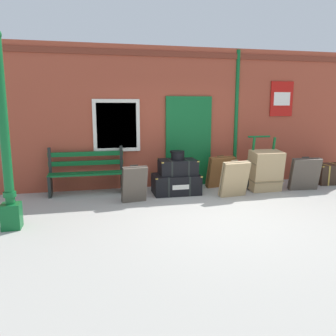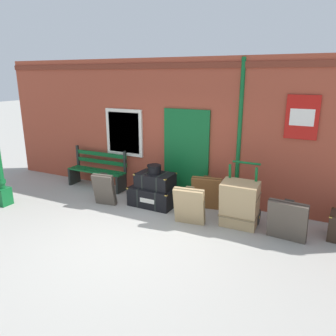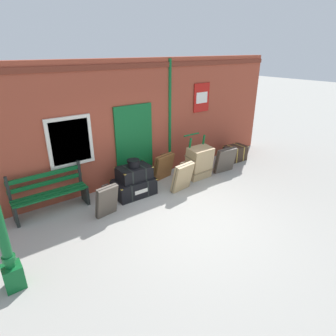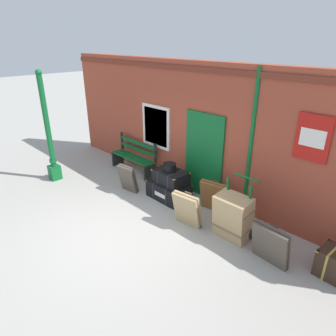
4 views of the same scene
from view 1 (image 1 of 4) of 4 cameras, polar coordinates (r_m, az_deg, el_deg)
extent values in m
plane|color=#A3A099|center=(5.95, 8.96, -8.16)|extent=(60.00, 60.00, 0.00)
cube|color=#9E422D|center=(8.11, 2.35, 8.44)|extent=(10.40, 0.30, 3.20)
cube|color=maroon|center=(8.02, 2.76, 18.59)|extent=(10.40, 0.03, 0.12)
cube|color=#0F5B28|center=(8.01, 3.49, 4.46)|extent=(1.10, 0.05, 2.10)
cube|color=#093718|center=(8.00, 3.51, 4.46)|extent=(0.06, 0.02, 2.10)
cube|color=silver|center=(7.67, -8.67, 7.10)|extent=(1.04, 0.06, 1.16)
cube|color=silver|center=(7.65, -8.66, 7.09)|extent=(0.88, 0.02, 1.00)
cylinder|color=#0F5B28|center=(8.41, 11.42, 8.32)|extent=(0.09, 0.09, 3.14)
cube|color=#B7140F|center=(8.94, 18.63, 10.99)|extent=(0.60, 0.02, 0.84)
cube|color=white|center=(8.93, 18.67, 10.99)|extent=(0.44, 0.01, 0.32)
cube|color=#0F5B28|center=(5.82, -24.88, -7.36)|extent=(0.28, 0.28, 0.40)
cylinder|color=#0F5B28|center=(5.58, -26.00, 6.63)|extent=(0.14, 0.14, 2.43)
cylinder|color=#0F5B28|center=(5.73, -25.15, -4.02)|extent=(0.19, 0.19, 0.08)
cube|color=#0F5B28|center=(7.31, -13.54, -1.14)|extent=(1.60, 0.09, 0.04)
cube|color=#0F5B28|center=(7.45, -13.54, -0.93)|extent=(1.60, 0.09, 0.04)
cube|color=#0F5B28|center=(7.59, -13.53, -0.73)|extent=(1.60, 0.09, 0.04)
cube|color=#0F5B28|center=(7.61, -13.59, 0.83)|extent=(1.60, 0.05, 0.10)
cube|color=#0F5B28|center=(7.58, -13.66, 2.32)|extent=(1.60, 0.05, 0.10)
cube|color=black|center=(7.55, -19.24, -2.84)|extent=(0.06, 0.40, 0.45)
cube|color=black|center=(7.65, -19.32, 1.19)|extent=(0.06, 0.06, 0.56)
cube|color=black|center=(7.53, -7.67, -2.37)|extent=(0.06, 0.40, 0.45)
cube|color=black|center=(7.63, -7.90, 1.66)|extent=(0.06, 0.06, 0.56)
cube|color=black|center=(7.36, 1.36, -2.70)|extent=(1.01, 0.66, 0.42)
cube|color=black|center=(7.31, -0.36, -2.79)|extent=(0.05, 0.65, 0.43)
cube|color=black|center=(7.41, 3.06, -2.61)|extent=(0.05, 0.65, 0.43)
cube|color=#B79338|center=(6.93, -1.92, -1.85)|extent=(0.05, 0.05, 0.02)
cube|color=#B79338|center=(7.16, 5.67, -1.50)|extent=(0.05, 0.05, 0.02)
cube|color=#B79338|center=(7.51, -2.73, -0.89)|extent=(0.05, 0.05, 0.02)
cube|color=#B79338|center=(7.72, 4.32, -0.60)|extent=(0.05, 0.05, 0.02)
cube|color=silver|center=(7.06, 2.19, -3.27)|extent=(0.36, 0.01, 0.10)
cube|color=black|center=(7.31, 1.65, 0.18)|extent=(0.81, 0.56, 0.32)
cube|color=black|center=(7.27, 0.27, 0.13)|extent=(0.05, 0.55, 0.33)
cube|color=black|center=(7.35, 3.01, 0.23)|extent=(0.05, 0.55, 0.33)
cube|color=#B79338|center=(6.97, -0.91, 0.90)|extent=(0.05, 0.05, 0.02)
cube|color=#B79338|center=(7.15, 5.09, 1.11)|extent=(0.05, 0.05, 0.02)
cube|color=#B79338|center=(7.45, -1.64, 1.53)|extent=(0.05, 0.05, 0.02)
cube|color=#B79338|center=(7.62, 4.00, 1.71)|extent=(0.05, 0.05, 0.02)
cylinder|color=black|center=(7.25, 1.65, 2.16)|extent=(0.29, 0.29, 0.19)
cylinder|color=black|center=(7.24, 1.55, 2.76)|extent=(0.30, 0.30, 0.04)
cube|color=black|center=(7.92, 15.98, -3.61)|extent=(0.56, 0.28, 0.03)
cube|color=#0F5B28|center=(7.86, 13.89, 0.72)|extent=(0.04, 0.21, 1.19)
cube|color=#0F5B28|center=(8.09, 17.05, 0.84)|extent=(0.04, 0.21, 1.19)
cylinder|color=#0F5B28|center=(8.05, 15.11, 5.13)|extent=(0.54, 0.04, 0.04)
cylinder|color=black|center=(7.96, 13.11, -2.32)|extent=(0.04, 0.32, 0.32)
cylinder|color=#B79338|center=(7.96, 13.11, -2.32)|extent=(0.07, 0.06, 0.06)
cylinder|color=black|center=(8.26, 17.11, -2.06)|extent=(0.04, 0.32, 0.32)
cylinder|color=#B79338|center=(8.26, 17.11, -2.06)|extent=(0.07, 0.06, 0.06)
cube|color=tan|center=(7.84, 16.07, -0.41)|extent=(0.68, 0.53, 0.92)
cube|color=olive|center=(7.88, 16.00, -1.82)|extent=(0.70, 0.46, 0.07)
cube|color=olive|center=(7.81, 16.14, 1.01)|extent=(0.70, 0.46, 0.07)
cube|color=tan|center=(7.16, 11.14, -1.86)|extent=(0.62, 0.38, 0.76)
cylinder|color=brown|center=(7.11, 11.17, 1.21)|extent=(0.16, 0.05, 0.03)
cube|color=brown|center=(7.16, 11.14, -1.86)|extent=(0.62, 0.27, 0.75)
cube|color=#51473D|center=(6.66, -5.68, -2.76)|extent=(0.52, 0.35, 0.73)
cylinder|color=#302A24|center=(6.61, -5.76, 0.43)|extent=(0.16, 0.05, 0.03)
cube|color=#2C2721|center=(6.66, -5.68, -2.76)|extent=(0.52, 0.25, 0.72)
cube|color=brown|center=(7.97, 8.82, -0.64)|extent=(0.68, 0.41, 0.73)
cylinder|color=#4F3018|center=(7.92, 8.84, 2.02)|extent=(0.16, 0.06, 0.03)
cube|color=#482C16|center=(7.97, 8.82, -0.64)|extent=(0.67, 0.30, 0.72)
cube|color=#51473D|center=(8.19, 22.08, -0.96)|extent=(0.68, 0.33, 0.74)
cylinder|color=#302A24|center=(8.14, 22.19, 1.68)|extent=(0.16, 0.04, 0.03)
cube|color=#2C2721|center=(8.19, 22.08, -0.96)|extent=(0.69, 0.22, 0.73)
cube|color=#332319|center=(9.18, 25.48, -0.89)|extent=(0.71, 0.52, 0.48)
cube|color=#B79338|center=(9.09, 24.69, -0.93)|extent=(0.07, 0.49, 0.49)
cube|color=#B79338|center=(9.27, 26.26, -0.85)|extent=(0.07, 0.49, 0.49)
cube|color=#B79338|center=(8.78, 24.69, 0.21)|extent=(0.05, 0.05, 0.02)
cube|color=#B79338|center=(9.14, 23.17, 0.70)|extent=(0.05, 0.05, 0.02)
cube|color=#B79338|center=(9.50, 26.43, 0.79)|extent=(0.05, 0.05, 0.02)
camera|label=2|loc=(5.30, 68.23, 14.19)|focal=34.68mm
camera|label=3|loc=(2.45, -67.40, 43.52)|focal=30.50mm
camera|label=4|loc=(7.06, 59.76, 19.96)|focal=32.01mm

